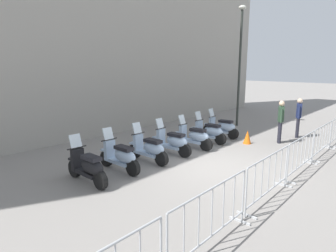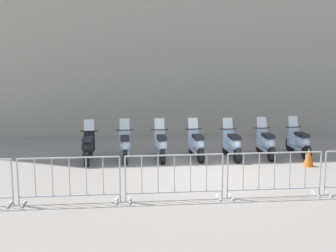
% 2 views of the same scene
% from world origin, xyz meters
% --- Properties ---
extents(ground_plane, '(120.00, 120.00, 0.00)m').
position_xyz_m(ground_plane, '(0.00, 0.00, 0.00)').
color(ground_plane, gray).
extents(motorcycle_0, '(0.65, 1.72, 1.24)m').
position_xyz_m(motorcycle_0, '(-3.70, 1.17, 0.45)').
color(motorcycle_0, black).
rests_on(motorcycle_0, ground).
extents(motorcycle_1, '(0.67, 1.72, 1.24)m').
position_xyz_m(motorcycle_1, '(-2.60, 1.47, 0.45)').
color(motorcycle_1, black).
rests_on(motorcycle_1, ground).
extents(motorcycle_2, '(0.67, 1.71, 1.24)m').
position_xyz_m(motorcycle_2, '(-1.48, 1.64, 0.45)').
color(motorcycle_2, black).
rests_on(motorcycle_2, ground).
extents(motorcycle_3, '(0.73, 1.70, 1.24)m').
position_xyz_m(motorcycle_3, '(-0.36, 1.87, 0.45)').
color(motorcycle_3, black).
rests_on(motorcycle_3, ground).
extents(motorcycle_4, '(0.73, 1.70, 1.24)m').
position_xyz_m(motorcycle_4, '(0.77, 1.98, 0.45)').
color(motorcycle_4, black).
rests_on(motorcycle_4, ground).
extents(motorcycle_5, '(0.66, 1.72, 1.24)m').
position_xyz_m(motorcycle_5, '(1.87, 2.26, 0.45)').
color(motorcycle_5, black).
rests_on(motorcycle_5, ground).
extents(motorcycle_6, '(0.71, 1.71, 1.24)m').
position_xyz_m(motorcycle_6, '(2.97, 2.55, 0.45)').
color(motorcycle_6, black).
rests_on(motorcycle_6, ground).
extents(barrier_segment_1, '(2.23, 0.83, 1.07)m').
position_xyz_m(barrier_segment_1, '(-3.08, -2.66, 0.53)').
color(barrier_segment_1, '#B2B5B7').
rests_on(barrier_segment_1, ground).
extents(barrier_segment_2, '(2.23, 0.83, 1.07)m').
position_xyz_m(barrier_segment_2, '(-0.77, -2.21, 0.53)').
color(barrier_segment_2, '#B2B5B7').
rests_on(barrier_segment_2, ground).
extents(barrier_segment_3, '(2.23, 0.83, 1.07)m').
position_xyz_m(barrier_segment_3, '(1.54, -1.76, 0.53)').
color(barrier_segment_3, '#B2B5B7').
rests_on(barrier_segment_3, ground).
extents(barrier_segment_4, '(2.23, 0.83, 1.07)m').
position_xyz_m(barrier_segment_4, '(3.86, -1.31, 0.53)').
color(barrier_segment_4, '#B2B5B7').
rests_on(barrier_segment_4, ground).
extents(street_lamp, '(0.36, 0.36, 6.08)m').
position_xyz_m(street_lamp, '(5.65, 3.91, 3.65)').
color(street_lamp, '#2D332D').
rests_on(street_lamp, ground).
extents(officer_near_row_end, '(0.47, 0.39, 1.73)m').
position_xyz_m(officer_near_row_end, '(4.15, 0.51, 0.98)').
color(officer_near_row_end, '#23232D').
rests_on(officer_near_row_end, ground).
extents(officer_mid_plaza, '(0.50, 0.36, 1.73)m').
position_xyz_m(officer_mid_plaza, '(5.63, 0.55, 0.98)').
color(officer_mid_plaza, '#23232D').
rests_on(officer_mid_plaza, ground).
extents(traffic_cone, '(0.32, 0.32, 0.55)m').
position_xyz_m(traffic_cone, '(2.98, 1.21, 0.28)').
color(traffic_cone, orange).
rests_on(traffic_cone, ground).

